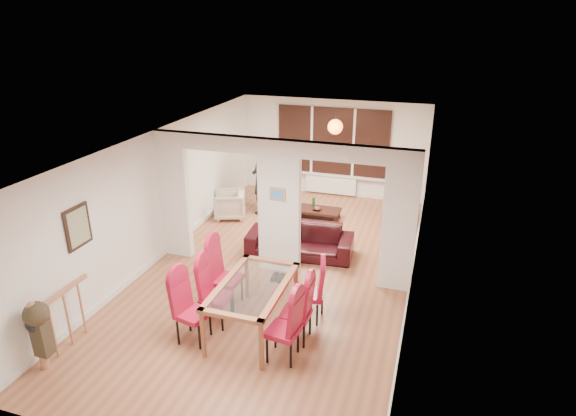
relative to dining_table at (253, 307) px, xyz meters
The scene contains 24 objects.
floor 2.02m from the dining_table, 96.59° to the left, with size 5.00×9.00×0.01m, color #93573B.
room_walls 2.17m from the dining_table, 96.59° to the left, with size 5.00×9.00×2.60m, color silver, non-canonical shape.
divider_wall 2.17m from the dining_table, 96.59° to the left, with size 5.00×0.18×2.60m, color white.
bay_window_blinds 6.50m from the dining_table, 92.03° to the left, with size 3.00×0.08×1.80m, color black.
radiator 6.37m from the dining_table, 92.04° to the left, with size 1.40×0.08×0.50m, color white.
pendant_light 5.54m from the dining_table, 89.21° to the left, with size 0.36×0.36×0.36m, color orange.
stair_newel 2.77m from the dining_table, 153.50° to the right, with size 0.40×1.20×1.10m, color #A36A4B, non-canonical shape.
wall_poster 2.98m from the dining_table, behind, with size 0.04×0.52×0.67m, color gray.
pillar_photo 2.22m from the dining_table, 96.93° to the left, with size 0.30×0.03×0.25m, color #4C8CD8.
dining_table is the anchor object (origin of this frame).
dining_chair_la 0.93m from the dining_table, 146.06° to the right, with size 0.44×0.44×1.10m, color maroon, non-canonical shape.
dining_chair_lb 0.65m from the dining_table, behind, with size 0.43×0.43×1.09m, color maroon, non-canonical shape.
dining_chair_lc 0.87m from the dining_table, 143.20° to the left, with size 0.46×0.46×1.16m, color maroon, non-canonical shape.
dining_chair_ra 0.83m from the dining_table, 37.34° to the right, with size 0.43×0.43×1.08m, color maroon, non-canonical shape.
dining_chair_rb 0.72m from the dining_table, ahead, with size 0.43×0.43×1.07m, color maroon, non-canonical shape.
dining_chair_rc 0.96m from the dining_table, 37.03° to the left, with size 0.42×0.42×1.04m, color maroon, non-canonical shape.
sofa 2.71m from the dining_table, 90.81° to the left, with size 2.17×0.85×0.63m, color black.
armchair 4.63m from the dining_table, 118.73° to the left, with size 0.73×0.71×0.66m, color #BBAC9F.
person 4.90m from the dining_table, 109.11° to the left, with size 0.44×0.67×1.83m, color black.
television 5.30m from the dining_table, 70.45° to the left, with size 0.12×0.95×0.55m, color black.
coffee_table 4.64m from the dining_table, 92.05° to the left, with size 1.11×0.55×0.26m, color black, non-canonical shape.
bottle 4.73m from the dining_table, 93.40° to the left, with size 0.07×0.07×0.26m, color #143F19.
bowl 4.56m from the dining_table, 91.88° to the left, with size 0.22×0.22×0.05m, color black.
shoes 1.60m from the dining_table, 94.59° to the left, with size 0.22×0.24×0.09m, color black, non-canonical shape.
Camera 1 is at (2.68, -7.85, 4.64)m, focal length 30.00 mm.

